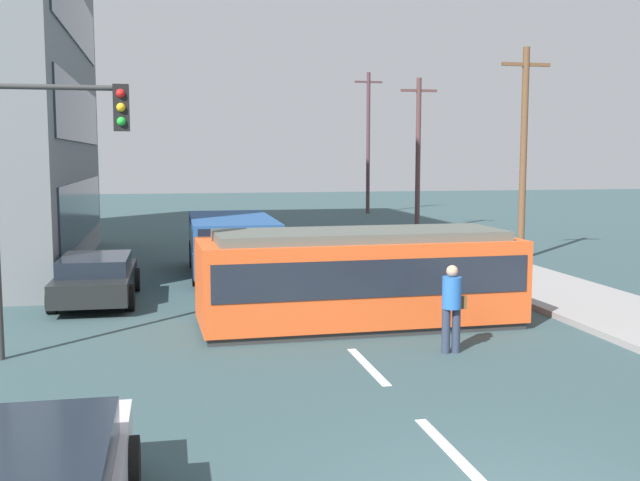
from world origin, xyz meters
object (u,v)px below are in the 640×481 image
object	(u,v)px
pedestrian_crossing	(452,303)
utility_pole_distant	(368,141)
streetcar_tram	(359,276)
parked_sedan_mid	(96,278)
city_bus	(232,242)
utility_pole_far	(418,152)
utility_pole_mid	(524,150)
traffic_light_mast	(48,164)

from	to	relation	value
pedestrian_crossing	utility_pole_distant	bearing A→B (deg)	77.33
streetcar_tram	parked_sedan_mid	distance (m)	7.09
pedestrian_crossing	utility_pole_distant	xyz separation A→B (m)	(7.70, 34.24, 3.74)
pedestrian_crossing	city_bus	bearing A→B (deg)	107.24
city_bus	utility_pole_far	bearing A→B (deg)	49.03
utility_pole_mid	utility_pole_distant	xyz separation A→B (m)	(0.42, 22.44, 0.76)
city_bus	traffic_light_mast	bearing A→B (deg)	-114.04
streetcar_tram	parked_sedan_mid	xyz separation A→B (m)	(-5.86, 3.96, -0.46)
city_bus	utility_pole_distant	size ratio (longest dim) A/B	0.66
city_bus	pedestrian_crossing	bearing A→B (deg)	-72.76
utility_pole_mid	utility_pole_far	distance (m)	10.11
pedestrian_crossing	utility_pole_distant	world-z (taller)	utility_pole_distant
city_bus	parked_sedan_mid	distance (m)	5.35
utility_pole_far	traffic_light_mast	bearing A→B (deg)	-124.29
traffic_light_mast	utility_pole_far	distance (m)	25.05
utility_pole_far	parked_sedan_mid	bearing A→B (deg)	-132.00
parked_sedan_mid	traffic_light_mast	xyz separation A→B (m)	(-0.31, -5.37, 2.93)
utility_pole_mid	utility_pole_distant	size ratio (longest dim) A/B	0.83
city_bus	traffic_light_mast	xyz separation A→B (m)	(-4.08, -9.14, 2.51)
city_bus	utility_pole_distant	world-z (taller)	utility_pole_distant
utility_pole_mid	streetcar_tram	bearing A→B (deg)	-132.40
pedestrian_crossing	traffic_light_mast	size ratio (longest dim) A/B	0.33
traffic_light_mast	city_bus	bearing A→B (deg)	65.96
utility_pole_far	pedestrian_crossing	bearing A→B (deg)	-107.32
streetcar_tram	utility_pole_far	size ratio (longest dim) A/B	0.94
parked_sedan_mid	utility_pole_far	xyz separation A→B (m)	(13.80, 15.33, 3.26)
utility_pole_mid	utility_pole_far	size ratio (longest dim) A/B	1.01
traffic_light_mast	utility_pole_mid	distance (m)	18.01
utility_pole_far	city_bus	bearing A→B (deg)	-130.97
streetcar_tram	pedestrian_crossing	world-z (taller)	streetcar_tram
parked_sedan_mid	traffic_light_mast	distance (m)	6.12
pedestrian_crossing	traffic_light_mast	bearing A→B (deg)	170.65
city_bus	utility_pole_mid	xyz separation A→B (m)	(10.48, 1.46, 2.88)
city_bus	parked_sedan_mid	size ratio (longest dim) A/B	1.31
city_bus	traffic_light_mast	distance (m)	10.32
pedestrian_crossing	utility_pole_mid	xyz separation A→B (m)	(7.27, 11.79, 2.97)
parked_sedan_mid	utility_pole_mid	xyz separation A→B (m)	(14.25, 5.23, 3.29)
city_bus	pedestrian_crossing	size ratio (longest dim) A/B	3.56
city_bus	utility_pole_distant	bearing A→B (deg)	65.48
streetcar_tram	utility_pole_mid	distance (m)	12.76
parked_sedan_mid	utility_pole_far	world-z (taller)	utility_pole_far
traffic_light_mast	parked_sedan_mid	bearing A→B (deg)	86.72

